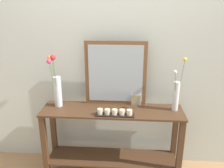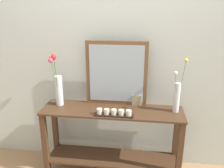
{
  "view_description": "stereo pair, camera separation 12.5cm",
  "coord_description": "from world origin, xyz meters",
  "px_view_note": "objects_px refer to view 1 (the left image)",
  "views": [
    {
      "loc": [
        0.17,
        -2.29,
        1.88
      ],
      "look_at": [
        0.0,
        0.0,
        1.09
      ],
      "focal_mm": 38.05,
      "sensor_mm": 36.0,
      "label": 1
    },
    {
      "loc": [
        0.29,
        -2.27,
        1.88
      ],
      "look_at": [
        0.0,
        0.0,
        1.09
      ],
      "focal_mm": 38.05,
      "sensor_mm": 36.0,
      "label": 2
    }
  ],
  "objects_px": {
    "mirror_leaning": "(116,74)",
    "vase_right": "(176,94)",
    "tall_vase_left": "(56,85)",
    "console_table": "(112,136)",
    "candle_tray": "(115,113)",
    "picture_frame_small": "(136,100)"
  },
  "relations": [
    {
      "from": "candle_tray",
      "to": "mirror_leaning",
      "type": "bearing_deg",
      "value": 91.93
    },
    {
      "from": "mirror_leaning",
      "to": "vase_right",
      "type": "distance_m",
      "value": 0.67
    },
    {
      "from": "candle_tray",
      "to": "picture_frame_small",
      "type": "xyz_separation_m",
      "value": [
        0.22,
        0.28,
        0.03
      ]
    },
    {
      "from": "mirror_leaning",
      "to": "candle_tray",
      "type": "xyz_separation_m",
      "value": [
        0.01,
        -0.3,
        -0.32
      ]
    },
    {
      "from": "vase_right",
      "to": "console_table",
      "type": "bearing_deg",
      "value": -176.17
    },
    {
      "from": "mirror_leaning",
      "to": "picture_frame_small",
      "type": "relative_size",
      "value": 5.74
    },
    {
      "from": "console_table",
      "to": "picture_frame_small",
      "type": "height_order",
      "value": "picture_frame_small"
    },
    {
      "from": "vase_right",
      "to": "tall_vase_left",
      "type": "bearing_deg",
      "value": 179.32
    },
    {
      "from": "mirror_leaning",
      "to": "tall_vase_left",
      "type": "relative_size",
      "value": 1.18
    },
    {
      "from": "console_table",
      "to": "vase_right",
      "type": "relative_size",
      "value": 2.66
    },
    {
      "from": "vase_right",
      "to": "candle_tray",
      "type": "relative_size",
      "value": 1.44
    },
    {
      "from": "picture_frame_small",
      "to": "mirror_leaning",
      "type": "bearing_deg",
      "value": 175.63
    },
    {
      "from": "console_table",
      "to": "tall_vase_left",
      "type": "bearing_deg",
      "value": 174.35
    },
    {
      "from": "console_table",
      "to": "mirror_leaning",
      "type": "relative_size",
      "value": 2.13
    },
    {
      "from": "picture_frame_small",
      "to": "console_table",
      "type": "bearing_deg",
      "value": -150.15
    },
    {
      "from": "console_table",
      "to": "tall_vase_left",
      "type": "xyz_separation_m",
      "value": [
        -0.6,
        0.06,
        0.56
      ]
    },
    {
      "from": "mirror_leaning",
      "to": "vase_right",
      "type": "height_order",
      "value": "mirror_leaning"
    },
    {
      "from": "console_table",
      "to": "vase_right",
      "type": "distance_m",
      "value": 0.83
    },
    {
      "from": "console_table",
      "to": "tall_vase_left",
      "type": "height_order",
      "value": "tall_vase_left"
    },
    {
      "from": "mirror_leaning",
      "to": "picture_frame_small",
      "type": "xyz_separation_m",
      "value": [
        0.23,
        -0.02,
        -0.29
      ]
    },
    {
      "from": "tall_vase_left",
      "to": "picture_frame_small",
      "type": "relative_size",
      "value": 4.87
    },
    {
      "from": "vase_right",
      "to": "candle_tray",
      "type": "xyz_separation_m",
      "value": [
        -0.63,
        -0.18,
        -0.16
      ]
    }
  ]
}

